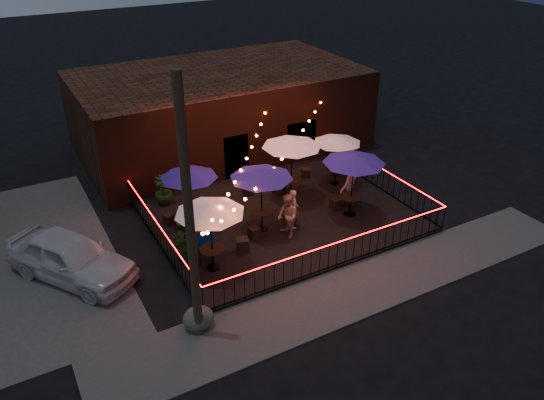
{
  "coord_description": "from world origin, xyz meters",
  "views": [
    {
      "loc": [
        -9.26,
        -14.05,
        11.27
      ],
      "look_at": [
        -0.58,
        1.61,
        1.22
      ],
      "focal_mm": 35.0,
      "sensor_mm": 36.0,
      "label": 1
    }
  ],
  "objects_px": {
    "cafe_table_2": "(261,174)",
    "cooler": "(204,235)",
    "cafe_table_3": "(292,143)",
    "cafe_table_0": "(210,209)",
    "boulder": "(198,318)",
    "cafe_table_4": "(354,159)",
    "cafe_table_5": "(337,140)",
    "utility_pole": "(189,220)",
    "cafe_table_1": "(189,174)"
  },
  "relations": [
    {
      "from": "cafe_table_3",
      "to": "cooler",
      "type": "bearing_deg",
      "value": -160.8
    },
    {
      "from": "utility_pole",
      "to": "cafe_table_1",
      "type": "distance_m",
      "value": 6.26
    },
    {
      "from": "cafe_table_3",
      "to": "cafe_table_0",
      "type": "bearing_deg",
      "value": -147.97
    },
    {
      "from": "utility_pole",
      "to": "cooler",
      "type": "relative_size",
      "value": 9.45
    },
    {
      "from": "cafe_table_4",
      "to": "cafe_table_1",
      "type": "bearing_deg",
      "value": 157.82
    },
    {
      "from": "cafe_table_5",
      "to": "boulder",
      "type": "relative_size",
      "value": 2.82
    },
    {
      "from": "cafe_table_4",
      "to": "cooler",
      "type": "bearing_deg",
      "value": 172.28
    },
    {
      "from": "cafe_table_0",
      "to": "cooler",
      "type": "relative_size",
      "value": 3.12
    },
    {
      "from": "cafe_table_3",
      "to": "cooler",
      "type": "relative_size",
      "value": 3.8
    },
    {
      "from": "cafe_table_4",
      "to": "boulder",
      "type": "distance_m",
      "value": 8.72
    },
    {
      "from": "cafe_table_5",
      "to": "cooler",
      "type": "distance_m",
      "value": 7.51
    },
    {
      "from": "boulder",
      "to": "cafe_table_5",
      "type": "bearing_deg",
      "value": 32.21
    },
    {
      "from": "boulder",
      "to": "utility_pole",
      "type": "bearing_deg",
      "value": -109.38
    },
    {
      "from": "cafe_table_2",
      "to": "cooler",
      "type": "xyz_separation_m",
      "value": [
        -2.39,
        0.06,
        -1.97
      ]
    },
    {
      "from": "cafe_table_0",
      "to": "cafe_table_4",
      "type": "height_order",
      "value": "cafe_table_4"
    },
    {
      "from": "cafe_table_0",
      "to": "cooler",
      "type": "bearing_deg",
      "value": 79.07
    },
    {
      "from": "cafe_table_4",
      "to": "cooler",
      "type": "height_order",
      "value": "cafe_table_4"
    },
    {
      "from": "boulder",
      "to": "cafe_table_1",
      "type": "bearing_deg",
      "value": 70.1
    },
    {
      "from": "cafe_table_5",
      "to": "boulder",
      "type": "bearing_deg",
      "value": -147.79
    },
    {
      "from": "utility_pole",
      "to": "cooler",
      "type": "distance_m",
      "value": 5.67
    },
    {
      "from": "cafe_table_0",
      "to": "cafe_table_3",
      "type": "bearing_deg",
      "value": 32.03
    },
    {
      "from": "cafe_table_0",
      "to": "cafe_table_5",
      "type": "height_order",
      "value": "cafe_table_0"
    },
    {
      "from": "cafe_table_2",
      "to": "cafe_table_1",
      "type": "bearing_deg",
      "value": 143.54
    },
    {
      "from": "cafe_table_0",
      "to": "cafe_table_2",
      "type": "distance_m",
      "value": 3.03
    },
    {
      "from": "cafe_table_4",
      "to": "cafe_table_2",
      "type": "bearing_deg",
      "value": 168.31
    },
    {
      "from": "cafe_table_1",
      "to": "cafe_table_4",
      "type": "height_order",
      "value": "cafe_table_4"
    },
    {
      "from": "cafe_table_1",
      "to": "cooler",
      "type": "bearing_deg",
      "value": -96.08
    },
    {
      "from": "cafe_table_5",
      "to": "cooler",
      "type": "relative_size",
      "value": 3.09
    },
    {
      "from": "cafe_table_2",
      "to": "cafe_table_5",
      "type": "relative_size",
      "value": 1.03
    },
    {
      "from": "cafe_table_2",
      "to": "cafe_table_3",
      "type": "distance_m",
      "value": 2.89
    },
    {
      "from": "cafe_table_4",
      "to": "cafe_table_0",
      "type": "bearing_deg",
      "value": -173.99
    },
    {
      "from": "cafe_table_0",
      "to": "cafe_table_5",
      "type": "bearing_deg",
      "value": 23.69
    },
    {
      "from": "utility_pole",
      "to": "cafe_table_3",
      "type": "xyz_separation_m",
      "value": [
        6.61,
        5.75,
        -1.33
      ]
    },
    {
      "from": "utility_pole",
      "to": "cafe_table_4",
      "type": "xyz_separation_m",
      "value": [
        7.94,
        3.29,
        -1.37
      ]
    },
    {
      "from": "utility_pole",
      "to": "cooler",
      "type": "height_order",
      "value": "utility_pole"
    },
    {
      "from": "cafe_table_3",
      "to": "cafe_table_4",
      "type": "xyz_separation_m",
      "value": [
        1.33,
        -2.47,
        -0.04
      ]
    },
    {
      "from": "cooler",
      "to": "cafe_table_1",
      "type": "bearing_deg",
      "value": 91.8
    },
    {
      "from": "cafe_table_5",
      "to": "cafe_table_4",
      "type": "bearing_deg",
      "value": -112.09
    },
    {
      "from": "cafe_table_3",
      "to": "boulder",
      "type": "distance_m",
      "value": 8.83
    },
    {
      "from": "cafe_table_2",
      "to": "cafe_table_3",
      "type": "bearing_deg",
      "value": 36.22
    },
    {
      "from": "cafe_table_2",
      "to": "cooler",
      "type": "bearing_deg",
      "value": 178.49
    },
    {
      "from": "utility_pole",
      "to": "cafe_table_1",
      "type": "bearing_deg",
      "value": 70.12
    },
    {
      "from": "cafe_table_0",
      "to": "boulder",
      "type": "xyz_separation_m",
      "value": [
        -1.51,
        -2.37,
        -2.17
      ]
    },
    {
      "from": "cafe_table_0",
      "to": "boulder",
      "type": "height_order",
      "value": "cafe_table_0"
    },
    {
      "from": "cafe_table_4",
      "to": "cooler",
      "type": "relative_size",
      "value": 3.43
    },
    {
      "from": "cafe_table_0",
      "to": "cafe_table_4",
      "type": "relative_size",
      "value": 0.91
    },
    {
      "from": "cafe_table_1",
      "to": "boulder",
      "type": "bearing_deg",
      "value": -109.9
    },
    {
      "from": "cafe_table_0",
      "to": "boulder",
      "type": "relative_size",
      "value": 2.85
    },
    {
      "from": "utility_pole",
      "to": "cafe_table_4",
      "type": "bearing_deg",
      "value": 22.48
    },
    {
      "from": "utility_pole",
      "to": "boulder",
      "type": "relative_size",
      "value": 8.63
    }
  ]
}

